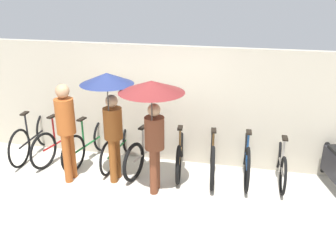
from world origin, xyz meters
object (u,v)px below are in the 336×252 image
at_px(parked_bicycle_0, 33,137).
at_px(pedestrian_center, 110,101).
at_px(pedestrian_leading, 66,125).
at_px(parked_bicycle_2, 90,142).
at_px(parked_bicycle_3, 119,145).
at_px(parked_bicycle_7, 246,155).
at_px(parked_bicycle_8, 281,161).
at_px(parked_bicycle_4, 148,149).
at_px(pedestrian_trailing, 153,106).
at_px(parked_bicycle_6, 212,154).
at_px(parked_bicycle_1, 61,140).
at_px(parked_bicycle_5, 180,151).

distance_m(parked_bicycle_0, pedestrian_center, 2.33).
bearing_deg(pedestrian_leading, parked_bicycle_2, -91.07).
relative_size(parked_bicycle_3, parked_bicycle_7, 0.94).
xyz_separation_m(parked_bicycle_2, parked_bicycle_8, (3.58, 0.04, -0.03)).
relative_size(parked_bicycle_3, pedestrian_leading, 0.96).
xyz_separation_m(parked_bicycle_0, parked_bicycle_4, (2.39, -0.01, -0.03)).
xyz_separation_m(parked_bicycle_8, pedestrian_trailing, (-2.05, -0.97, 1.18)).
height_order(parked_bicycle_8, pedestrian_leading, pedestrian_leading).
relative_size(parked_bicycle_4, parked_bicycle_6, 0.98).
bearing_deg(pedestrian_center, parked_bicycle_3, -76.89).
relative_size(pedestrian_leading, pedestrian_trailing, 0.90).
bearing_deg(parked_bicycle_4, pedestrian_leading, 133.79).
distance_m(parked_bicycle_1, parked_bicycle_5, 2.39).
distance_m(parked_bicycle_2, pedestrian_leading, 1.02).
height_order(pedestrian_center, pedestrian_trailing, pedestrian_center).
bearing_deg(parked_bicycle_6, pedestrian_leading, 100.97).
relative_size(parked_bicycle_6, pedestrian_trailing, 0.92).
xyz_separation_m(parked_bicycle_3, pedestrian_leading, (-0.62, -0.82, 0.68)).
xyz_separation_m(parked_bicycle_4, parked_bicycle_7, (1.79, 0.06, 0.04)).
bearing_deg(parked_bicycle_0, parked_bicycle_6, -92.95).
height_order(parked_bicycle_7, pedestrian_trailing, pedestrian_trailing).
bearing_deg(pedestrian_center, pedestrian_trailing, 165.71).
height_order(parked_bicycle_7, pedestrian_center, pedestrian_center).
distance_m(parked_bicycle_1, pedestrian_trailing, 2.59).
distance_m(parked_bicycle_4, pedestrian_leading, 1.58).
distance_m(parked_bicycle_5, parked_bicycle_6, 0.60).
xyz_separation_m(parked_bicycle_2, pedestrian_trailing, (1.53, -0.92, 1.16)).
bearing_deg(parked_bicycle_7, parked_bicycle_5, 86.01).
bearing_deg(parked_bicycle_6, parked_bicycle_1, 83.10).
relative_size(parked_bicycle_1, parked_bicycle_2, 0.99).
bearing_deg(parked_bicycle_3, parked_bicycle_6, -88.32).
bearing_deg(pedestrian_center, parked_bicycle_2, -41.56).
bearing_deg(parked_bicycle_6, parked_bicycle_3, 81.47).
height_order(parked_bicycle_8, pedestrian_trailing, pedestrian_trailing).
bearing_deg(parked_bicycle_1, parked_bicycle_4, -79.81).
bearing_deg(pedestrian_leading, parked_bicycle_0, -32.14).
height_order(parked_bicycle_8, pedestrian_center, pedestrian_center).
distance_m(parked_bicycle_0, parked_bicycle_1, 0.60).
xyz_separation_m(parked_bicycle_0, parked_bicycle_2, (1.20, 0.02, -0.02)).
bearing_deg(parked_bicycle_0, pedestrian_leading, -126.03).
relative_size(parked_bicycle_5, parked_bicycle_8, 1.05).
height_order(parked_bicycle_2, pedestrian_center, pedestrian_center).
bearing_deg(pedestrian_leading, parked_bicycle_7, -163.94).
xyz_separation_m(pedestrian_leading, pedestrian_trailing, (1.56, -0.14, 0.50)).
bearing_deg(pedestrian_trailing, parked_bicycle_0, -19.25).
bearing_deg(parked_bicycle_3, parked_bicycle_5, -86.37).
relative_size(parked_bicycle_0, parked_bicycle_2, 1.04).
bearing_deg(parked_bicycle_6, pedestrian_trailing, 129.85).
bearing_deg(parked_bicycle_1, pedestrian_center, -106.27).
relative_size(parked_bicycle_0, parked_bicycle_7, 0.99).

